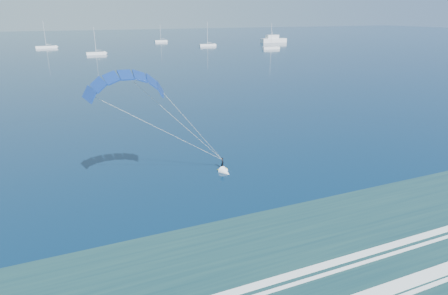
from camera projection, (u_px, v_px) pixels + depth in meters
kitesurfer_rig at (180, 123)px, 40.96m from camera, size 17.73×8.12×14.42m
motor_yacht at (273, 40)px, 250.43m from camera, size 16.69×4.45×6.67m
sailboat_2 at (46, 47)px, 210.69m from camera, size 10.53×2.40×13.94m
sailboat_3 at (96, 53)px, 178.66m from camera, size 8.56×2.40×11.89m
sailboat_4 at (161, 41)px, 253.40m from camera, size 7.92×2.40×10.88m
sailboat_5 at (208, 45)px, 223.47m from camera, size 9.61×2.40×13.00m
sailboat_6 at (271, 48)px, 205.60m from camera, size 9.49×2.40×12.76m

